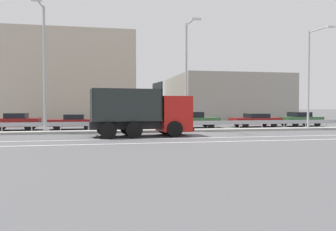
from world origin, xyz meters
TOP-DOWN VIEW (x-y plane):
  - ground_plane at (0.00, 0.00)m, footprint 320.00×320.00m
  - lane_strip_0 at (-3.73, -3.36)m, footprint 52.67×0.16m
  - lane_strip_1 at (-3.73, -5.68)m, footprint 52.67×0.16m
  - median_island at (0.00, 1.66)m, footprint 28.97×1.10m
  - median_guardrail at (-0.00, 2.94)m, footprint 52.67×0.09m
  - dump_truck at (-2.82, -1.47)m, footprint 6.82×3.19m
  - median_road_sign at (-1.43, 1.66)m, footprint 0.70×0.16m
  - street_lamp_1 at (-10.31, 1.60)m, footprint 0.71×2.28m
  - street_lamp_2 at (0.25, 1.51)m, footprint 0.71×2.39m
  - street_lamp_3 at (10.78, 1.34)m, footprint 0.72×2.63m
  - parked_car_1 at (-13.35, 5.89)m, footprint 3.92×2.07m
  - parked_car_2 at (-8.76, 6.11)m, footprint 4.07×2.16m
  - parked_car_3 at (-3.90, 5.87)m, footprint 3.98×1.94m
  - parked_car_4 at (1.95, 6.17)m, footprint 4.91×1.90m
  - parked_car_5 at (8.27, 6.19)m, footprint 4.92×2.14m
  - parked_car_6 at (13.16, 6.36)m, footprint 4.16×2.25m
  - background_building_0 at (-10.48, 21.23)m, footprint 15.91×14.72m
  - background_building_1 at (11.09, 22.55)m, footprint 14.61×15.68m

SIDE VIEW (x-z plane):
  - ground_plane at x=0.00m, z-range 0.00..0.00m
  - lane_strip_0 at x=-3.73m, z-range 0.00..0.01m
  - lane_strip_1 at x=-3.73m, z-range 0.00..0.01m
  - median_island at x=0.00m, z-range 0.00..0.18m
  - median_guardrail at x=0.00m, z-range 0.18..0.96m
  - parked_car_2 at x=-8.76m, z-range 0.02..1.32m
  - parked_car_3 at x=-3.90m, z-range 0.01..1.33m
  - parked_car_5 at x=8.27m, z-range 0.03..1.32m
  - parked_car_6 at x=13.16m, z-range 0.01..1.43m
  - parked_car_1 at x=-13.35m, z-range 0.02..1.44m
  - parked_car_4 at x=1.95m, z-range 0.01..1.47m
  - median_road_sign at x=-1.43m, z-range 0.05..2.44m
  - dump_truck at x=-2.82m, z-range -0.44..3.14m
  - background_building_1 at x=11.09m, z-range 0.00..6.25m
  - street_lamp_3 at x=10.78m, z-range 0.52..8.83m
  - street_lamp_2 at x=0.25m, z-range 0.50..8.96m
  - street_lamp_1 at x=-10.31m, z-range 0.49..9.68m
  - background_building_0 at x=-10.48m, z-range 0.00..10.65m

